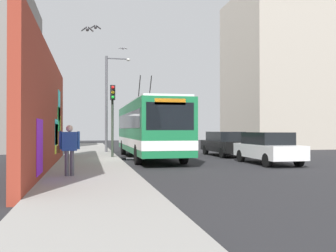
% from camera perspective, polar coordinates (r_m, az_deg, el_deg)
% --- Properties ---
extents(ground_plane, '(80.00, 80.00, 0.00)m').
position_cam_1_polar(ground_plane, '(19.86, -7.25, -5.50)').
color(ground_plane, '#232326').
extents(sidewalk_slab, '(48.00, 3.20, 0.15)m').
position_cam_1_polar(sidewalk_slab, '(19.78, -11.89, -5.30)').
color(sidewalk_slab, gray).
rests_on(sidewalk_slab, ground_plane).
extents(graffiti_wall, '(14.40, 0.32, 4.83)m').
position_cam_1_polar(graffiti_wall, '(16.02, -18.04, 1.96)').
color(graffiti_wall, maroon).
rests_on(graffiti_wall, ground_plane).
extents(building_far_right, '(9.29, 9.89, 14.55)m').
position_cam_1_polar(building_far_right, '(38.04, 17.53, 7.86)').
color(building_far_right, '#B2A899').
rests_on(building_far_right, ground_plane).
extents(city_bus, '(11.62, 2.58, 5.09)m').
position_cam_1_polar(city_bus, '(21.87, -2.98, -0.23)').
color(city_bus, '#19723F').
rests_on(city_bus, ground_plane).
extents(parked_car_white, '(4.44, 1.81, 1.58)m').
position_cam_1_polar(parked_car_white, '(19.04, 15.09, -3.19)').
color(parked_car_white, white).
rests_on(parked_car_white, ground_plane).
extents(parked_car_black, '(4.92, 1.85, 1.58)m').
position_cam_1_polar(parked_car_black, '(24.28, 8.82, -2.63)').
color(parked_car_black, black).
rests_on(parked_car_black, ground_plane).
extents(pedestrian_near_wall, '(0.23, 0.76, 1.71)m').
position_cam_1_polar(pedestrian_near_wall, '(12.93, -15.00, -2.99)').
color(pedestrian_near_wall, '#595960').
rests_on(pedestrian_near_wall, sidewalk_slab).
extents(traffic_light, '(0.49, 0.28, 4.12)m').
position_cam_1_polar(traffic_light, '(21.32, -8.55, 2.70)').
color(traffic_light, '#2D382D').
rests_on(traffic_light, sidewalk_slab).
extents(street_lamp, '(0.44, 1.78, 6.75)m').
position_cam_1_polar(street_lamp, '(26.40, -9.06, 4.45)').
color(street_lamp, '#4C4C51').
rests_on(street_lamp, sidewalk_slab).
extents(flying_pigeons, '(8.32, 2.81, 1.16)m').
position_cam_1_polar(flying_pigeons, '(20.16, -9.73, 13.40)').
color(flying_pigeons, gray).
extents(curbside_puddle, '(1.98, 1.98, 0.00)m').
position_cam_1_polar(curbside_puddle, '(21.72, -6.10, -5.08)').
color(curbside_puddle, black).
rests_on(curbside_puddle, ground_plane).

